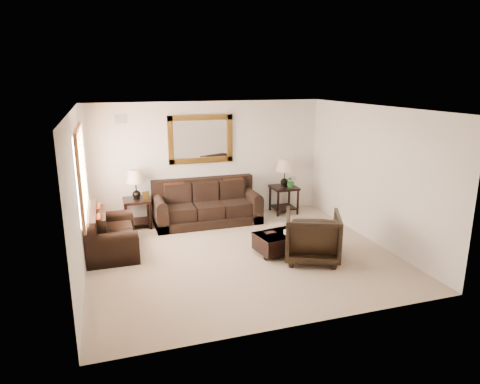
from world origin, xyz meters
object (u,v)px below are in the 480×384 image
object	(u,v)px
sofa	(207,207)
coffee_table	(286,240)
loveseat	(109,236)
end_table_right	(284,178)
end_table_left	(136,190)
armchair	(312,234)

from	to	relation	value
sofa	coffee_table	distance (m)	2.41
loveseat	end_table_right	distance (m)	4.37
end_table_left	armchair	size ratio (longest dim) A/B	1.32
end_table_right	armchair	bearing A→B (deg)	-103.06
sofa	end_table_left	size ratio (longest dim) A/B	1.83
end_table_left	armchair	xyz separation A→B (m)	(2.86, -2.76, -0.35)
end_table_left	coffee_table	size ratio (longest dim) A/B	1.03
sofa	armchair	distance (m)	2.95
coffee_table	armchair	distance (m)	0.60
coffee_table	armchair	bearing A→B (deg)	-65.19
loveseat	sofa	bearing A→B (deg)	-61.79
sofa	loveseat	bearing A→B (deg)	-151.79
loveseat	armchair	xyz separation A→B (m)	(3.50, -1.47, 0.17)
end_table_right	coffee_table	distance (m)	2.57
loveseat	coffee_table	size ratio (longest dim) A/B	1.21
coffee_table	end_table_right	bearing A→B (deg)	57.97
end_table_left	coffee_table	distance (m)	3.49
sofa	loveseat	size ratio (longest dim) A/B	1.56
end_table_left	armchair	distance (m)	3.99
coffee_table	armchair	xyz separation A→B (m)	(0.31, -0.45, 0.24)
end_table_left	end_table_right	world-z (taller)	end_table_right
end_table_right	armchair	size ratio (longest dim) A/B	1.35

